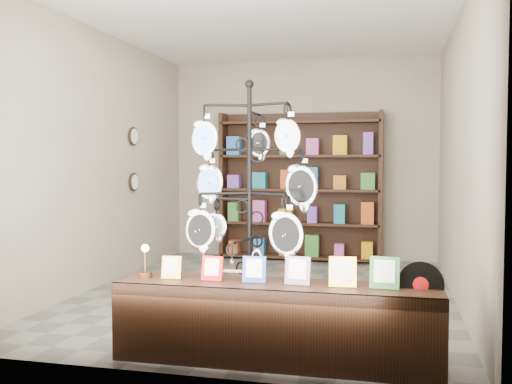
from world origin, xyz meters
TOP-DOWN VIEW (x-y plane):
  - ground at (0.00, 0.00)m, footprint 5.00×5.00m
  - room_envelope at (0.00, 0.00)m, footprint 5.00×5.00m
  - display_tree at (0.26, -1.79)m, footprint 1.08×0.91m
  - front_shelf at (0.53, -2.09)m, footprint 2.36×0.51m
  - back_shelving at (0.00, 2.30)m, footprint 2.42×0.36m
  - wall_clocks at (-1.97, 0.80)m, footprint 0.03×0.24m

SIDE VIEW (x-z plane):
  - ground at x=0.00m, z-range 0.00..0.00m
  - front_shelf at x=0.53m, z-range -0.12..0.71m
  - back_shelving at x=0.00m, z-range -0.07..2.13m
  - display_tree at x=0.26m, z-range 0.16..2.26m
  - wall_clocks at x=-1.97m, z-range 1.08..1.92m
  - room_envelope at x=0.00m, z-range -0.65..4.35m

